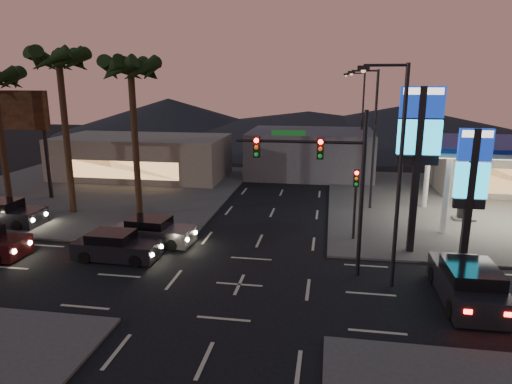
% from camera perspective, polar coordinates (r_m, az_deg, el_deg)
% --- Properties ---
extents(ground, '(140.00, 140.00, 0.00)m').
position_cam_1_polar(ground, '(21.77, -2.10, -11.48)').
color(ground, black).
rests_on(ground, ground).
extents(corner_lot_ne, '(24.00, 24.00, 0.12)m').
position_cam_1_polar(corner_lot_ne, '(38.39, 27.31, -1.64)').
color(corner_lot_ne, '#47443F').
rests_on(corner_lot_ne, ground).
extents(corner_lot_nw, '(24.00, 24.00, 0.12)m').
position_cam_1_polar(corner_lot_nw, '(41.57, -19.63, 0.21)').
color(corner_lot_nw, '#47443F').
rests_on(corner_lot_nw, ground).
extents(convenience_store, '(10.00, 6.00, 4.00)m').
position_cam_1_polar(convenience_store, '(43.26, 28.16, 2.50)').
color(convenience_store, '#726B5B').
rests_on(convenience_store, ground).
extents(pylon_sign_tall, '(2.20, 0.35, 9.00)m').
position_cam_1_polar(pylon_sign_tall, '(25.34, 19.73, 6.45)').
color(pylon_sign_tall, black).
rests_on(pylon_sign_tall, ground).
extents(pylon_sign_short, '(1.60, 0.35, 7.00)m').
position_cam_1_polar(pylon_sign_short, '(25.21, 25.39, 1.87)').
color(pylon_sign_short, black).
rests_on(pylon_sign_short, ground).
extents(traffic_signal_mast, '(6.10, 0.39, 8.00)m').
position_cam_1_polar(traffic_signal_mast, '(21.64, 8.65, 2.82)').
color(traffic_signal_mast, black).
rests_on(traffic_signal_mast, ground).
extents(pedestal_signal, '(0.32, 0.39, 4.30)m').
position_cam_1_polar(pedestal_signal, '(27.05, 12.34, -0.11)').
color(pedestal_signal, black).
rests_on(pedestal_signal, ground).
extents(streetlight_near, '(2.14, 0.25, 10.00)m').
position_cam_1_polar(streetlight_near, '(20.77, 17.06, 3.28)').
color(streetlight_near, black).
rests_on(streetlight_near, ground).
extents(streetlight_mid, '(2.14, 0.25, 10.00)m').
position_cam_1_polar(streetlight_mid, '(33.57, 14.26, 7.31)').
color(streetlight_mid, black).
rests_on(streetlight_mid, ground).
extents(streetlight_far, '(2.14, 0.25, 10.00)m').
position_cam_1_polar(streetlight_far, '(47.48, 12.92, 9.21)').
color(streetlight_far, black).
rests_on(streetlight_far, ground).
extents(palm_a, '(4.41, 4.41, 10.86)m').
position_cam_1_polar(palm_a, '(31.55, -15.35, 13.61)').
color(palm_a, black).
rests_on(palm_a, ground).
extents(palm_b, '(4.41, 4.41, 11.46)m').
position_cam_1_polar(palm_b, '(33.92, -23.35, 13.90)').
color(palm_b, black).
rests_on(palm_b, ground).
extents(billboard, '(6.00, 0.30, 8.50)m').
position_cam_1_polar(billboard, '(40.60, -28.03, 8.08)').
color(billboard, black).
rests_on(billboard, ground).
extents(building_far_west, '(16.00, 8.00, 4.00)m').
position_cam_1_polar(building_far_west, '(45.59, -14.02, 4.25)').
color(building_far_west, '#726B5B').
rests_on(building_far_west, ground).
extents(building_far_mid, '(12.00, 9.00, 4.40)m').
position_cam_1_polar(building_far_mid, '(45.86, 6.82, 4.88)').
color(building_far_mid, '#4C4C51').
rests_on(building_far_mid, ground).
extents(hill_left, '(40.00, 40.00, 6.00)m').
position_cam_1_polar(hill_left, '(84.62, -10.83, 9.39)').
color(hill_left, black).
rests_on(hill_left, ground).
extents(hill_right, '(50.00, 50.00, 5.00)m').
position_cam_1_polar(hill_right, '(80.31, 17.42, 8.41)').
color(hill_right, black).
rests_on(hill_right, ground).
extents(hill_center, '(60.00, 60.00, 4.00)m').
position_cam_1_polar(hill_center, '(79.70, 6.54, 8.55)').
color(hill_center, black).
rests_on(hill_center, ground).
extents(car_lane_a_front, '(4.62, 2.05, 1.49)m').
position_cam_1_polar(car_lane_a_front, '(25.52, -17.09, -6.52)').
color(car_lane_a_front, black).
rests_on(car_lane_a_front, ground).
extents(car_lane_b_front, '(4.79, 2.27, 1.52)m').
position_cam_1_polar(car_lane_b_front, '(27.28, -12.69, -4.87)').
color(car_lane_b_front, '#525255').
rests_on(car_lane_b_front, ground).
extents(car_lane_b_mid, '(5.22, 2.23, 1.69)m').
position_cam_1_polar(car_lane_b_mid, '(34.06, -29.07, -2.41)').
color(car_lane_b_mid, black).
rests_on(car_lane_b_mid, ground).
extents(suv_station, '(2.36, 5.32, 1.76)m').
position_cam_1_polar(suv_station, '(21.86, 24.98, -10.39)').
color(suv_station, black).
rests_on(suv_station, ground).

